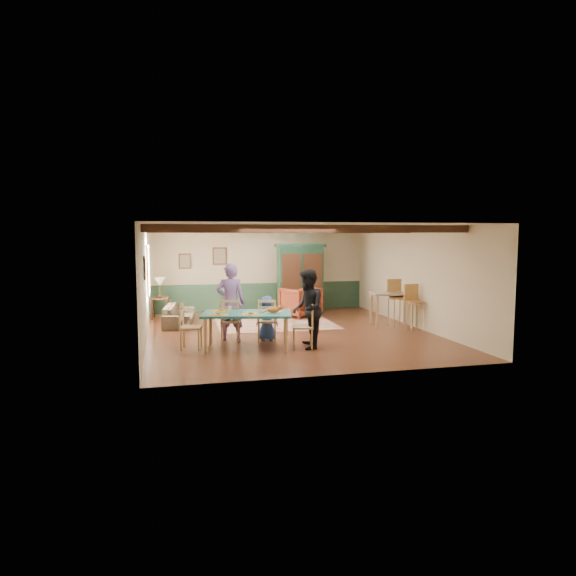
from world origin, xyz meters
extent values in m
plane|color=#4E2416|center=(0.00, 0.00, 0.00)|extent=(8.00, 8.00, 0.00)
cube|color=beige|center=(0.00, 4.00, 1.35)|extent=(7.00, 0.02, 2.70)
cube|color=beige|center=(-3.50, 0.00, 1.35)|extent=(0.02, 8.00, 2.70)
cube|color=beige|center=(3.50, 0.00, 1.35)|extent=(0.02, 8.00, 2.70)
cube|color=silver|center=(0.00, 0.00, 2.70)|extent=(7.00, 8.00, 0.02)
cube|color=#213D2A|center=(0.00, 3.98, 0.45)|extent=(6.95, 0.03, 0.90)
cube|color=black|center=(0.00, -2.30, 2.61)|extent=(6.95, 0.16, 0.16)
cube|color=black|center=(0.00, 0.40, 2.61)|extent=(6.95, 0.16, 0.16)
cube|color=black|center=(0.00, 3.00, 2.61)|extent=(6.95, 0.16, 0.16)
imported|color=#765694|center=(-1.56, -0.62, 0.91)|extent=(0.74, 0.57, 1.83)
imported|color=black|center=(-0.04, -1.83, 0.87)|extent=(0.83, 0.97, 1.75)
imported|color=#27499C|center=(-0.74, -0.81, 0.53)|extent=(0.58, 0.44, 1.06)
cube|color=beige|center=(-0.04, 2.06, 0.01)|extent=(3.33, 3.92, 0.01)
cube|color=black|center=(1.15, 3.20, 1.10)|extent=(1.57, 0.67, 2.19)
imported|color=#541A10|center=(0.95, 2.40, 0.45)|extent=(1.30, 1.31, 0.91)
imported|color=#3E3427|center=(-2.68, 1.84, 0.27)|extent=(0.96, 1.95, 0.55)
camera|label=1|loc=(-3.10, -12.46, 2.50)|focal=32.00mm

